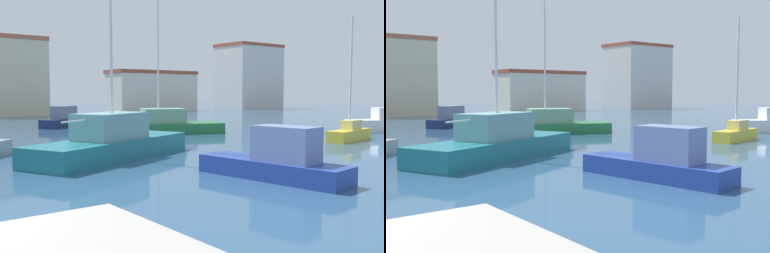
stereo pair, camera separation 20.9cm
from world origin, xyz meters
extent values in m
plane|color=#2D5175|center=(15.00, 20.00, 0.00)|extent=(160.00, 160.00, 0.00)
cube|color=#28703D|center=(17.41, 19.25, 0.36)|extent=(9.35, 6.09, 0.72)
cube|color=gray|center=(17.70, 19.13, 1.23)|extent=(3.57, 3.30, 1.01)
cylinder|color=silver|center=(17.41, 19.25, 7.39)|extent=(0.12, 0.12, 13.33)
cube|color=gold|center=(23.80, 8.29, 0.32)|extent=(4.30, 1.84, 0.65)
cube|color=#DFCD77|center=(24.04, 8.34, 0.93)|extent=(1.58, 1.03, 0.56)
cylinder|color=silver|center=(23.80, 8.29, 3.99)|extent=(0.12, 0.12, 6.68)
cube|color=#19234C|center=(14.87, 28.76, 0.35)|extent=(5.64, 3.95, 0.69)
cube|color=slate|center=(14.28, 28.46, 1.22)|extent=(2.35, 1.88, 1.05)
cube|color=#233D93|center=(11.17, 3.04, 0.32)|extent=(2.12, 5.53, 0.63)
cube|color=#6E7DB1|center=(11.24, 2.49, 1.22)|extent=(1.36, 2.22, 1.17)
cube|color=#1E707A|center=(9.15, 10.50, 0.43)|extent=(8.87, 5.81, 0.86)
cube|color=#6B9CA2|center=(9.06, 10.46, 1.43)|extent=(3.71, 3.01, 1.14)
cylinder|color=silver|center=(9.15, 10.50, 6.02)|extent=(0.12, 0.12, 10.32)
cylinder|color=silver|center=(7.74, 9.87, 1.76)|extent=(2.77, 1.29, 0.08)
cube|color=beige|center=(15.88, 49.18, 4.47)|extent=(7.92, 5.76, 8.94)
cube|color=#B25B42|center=(15.88, 49.18, 9.19)|extent=(8.07, 5.88, 0.50)
cube|color=beige|center=(36.37, 49.29, 2.72)|extent=(12.99, 5.04, 5.45)
cube|color=#9E4733|center=(36.37, 49.29, 5.70)|extent=(13.25, 5.15, 0.50)
cube|color=beige|center=(56.49, 49.48, 5.25)|extent=(10.06, 7.21, 10.50)
cube|color=#9E4733|center=(56.49, 49.48, 10.75)|extent=(10.26, 7.35, 0.50)
camera|label=1|loc=(-0.25, -7.26, 2.94)|focal=42.51mm
camera|label=2|loc=(-0.08, -7.39, 2.94)|focal=42.51mm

